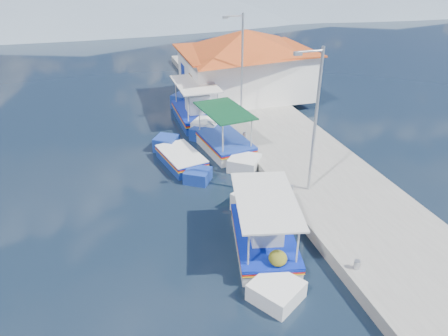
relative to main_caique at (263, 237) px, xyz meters
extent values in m
plane|color=black|center=(-1.55, 0.52, -0.44)|extent=(160.00, 160.00, 0.00)
cube|color=gray|center=(4.35, 6.52, -0.19)|extent=(5.00, 44.00, 0.50)
cylinder|color=#A5A8AD|center=(2.25, -2.48, 0.21)|extent=(0.20, 0.20, 0.30)
cylinder|color=#A5A8AD|center=(2.25, 2.52, 0.21)|extent=(0.20, 0.20, 0.30)
cylinder|color=#A5A8AD|center=(2.25, 8.52, 0.21)|extent=(0.20, 0.20, 0.30)
cylinder|color=#A5A8AD|center=(2.25, 14.52, 0.21)|extent=(0.20, 0.20, 0.30)
cube|color=white|center=(0.01, -0.07, -0.25)|extent=(2.74, 4.20, 0.85)
cube|color=white|center=(-0.53, 2.43, -0.14)|extent=(1.95, 1.95, 0.94)
cube|color=white|center=(0.54, -2.49, -0.25)|extent=(1.90, 1.90, 0.80)
cube|color=#0B1F94|center=(0.01, -0.07, 0.14)|extent=(2.82, 4.32, 0.05)
cube|color=red|center=(0.01, -0.07, 0.07)|extent=(2.82, 4.32, 0.04)
cube|color=yellow|center=(0.01, -0.07, 0.01)|extent=(2.82, 4.32, 0.04)
cube|color=#0B1F94|center=(0.01, -0.07, 0.21)|extent=(2.84, 4.29, 0.04)
cube|color=brown|center=(0.01, -0.07, 0.18)|extent=(2.57, 4.09, 0.04)
cube|color=white|center=(0.07, -0.33, 0.67)|extent=(1.30, 1.36, 0.98)
cube|color=silver|center=(0.07, -0.33, 1.18)|extent=(1.42, 1.47, 0.05)
cylinder|color=beige|center=(-1.10, 1.35, 0.89)|extent=(0.06, 0.06, 1.43)
cylinder|color=beige|center=(0.43, 1.69, 0.89)|extent=(0.06, 0.06, 1.43)
cylinder|color=beige|center=(-0.40, -1.82, 0.89)|extent=(0.06, 0.06, 1.43)
cylinder|color=beige|center=(1.13, -1.49, 0.89)|extent=(0.06, 0.06, 1.43)
cube|color=silver|center=(0.01, -0.07, 1.61)|extent=(2.84, 4.22, 0.06)
ellipsoid|color=#4F5416|center=(-0.60, 1.07, 0.43)|extent=(0.68, 0.74, 0.51)
ellipsoid|color=#4F5416|center=(-0.09, 1.64, 0.39)|extent=(0.57, 0.63, 0.43)
ellipsoid|color=#4F5416|center=(0.53, -1.60, 0.41)|extent=(0.61, 0.67, 0.45)
sphere|color=#FF2608|center=(0.77, 0.64, 0.85)|extent=(0.36, 0.36, 0.36)
cube|color=white|center=(1.01, 8.23, -0.23)|extent=(2.44, 3.88, 0.93)
cube|color=white|center=(1.35, 10.65, -0.11)|extent=(1.98, 1.98, 1.03)
cube|color=white|center=(0.69, 5.88, -0.23)|extent=(1.92, 1.92, 0.88)
cube|color=#0B1F94|center=(1.01, 8.23, 0.20)|extent=(2.51, 4.00, 0.06)
cube|color=red|center=(1.01, 8.23, 0.12)|extent=(2.51, 4.00, 0.05)
cube|color=yellow|center=(1.01, 8.23, 0.06)|extent=(2.51, 4.00, 0.04)
cube|color=navy|center=(1.01, 8.23, 0.27)|extent=(2.53, 3.96, 0.05)
cube|color=brown|center=(1.01, 8.23, 0.24)|extent=(2.27, 3.79, 0.05)
cylinder|color=beige|center=(0.44, 9.85, 1.03)|extent=(0.07, 0.07, 1.57)
cylinder|color=beige|center=(2.00, 9.64, 1.03)|extent=(0.07, 0.07, 1.57)
cylinder|color=beige|center=(0.03, 6.82, 1.03)|extent=(0.07, 0.07, 1.57)
cylinder|color=beige|center=(1.58, 6.60, 1.03)|extent=(0.07, 0.07, 1.57)
cube|color=#0C3D21|center=(1.01, 8.23, 1.81)|extent=(2.54, 3.89, 0.07)
cube|color=navy|center=(-1.52, 7.25, -0.25)|extent=(2.14, 3.21, 0.82)
cube|color=navy|center=(-1.11, 9.18, -0.15)|extent=(1.55, 1.55, 0.91)
cube|color=navy|center=(-1.92, 5.39, -0.25)|extent=(1.51, 1.51, 0.78)
cube|color=#0B1F94|center=(-1.52, 7.25, 0.13)|extent=(2.20, 3.30, 0.05)
cube|color=red|center=(-1.52, 7.25, 0.06)|extent=(2.20, 3.30, 0.04)
cube|color=yellow|center=(-1.52, 7.25, 0.00)|extent=(2.20, 3.30, 0.03)
cube|color=white|center=(-1.52, 7.25, 0.19)|extent=(2.21, 3.28, 0.04)
cube|color=brown|center=(-1.52, 7.25, 0.16)|extent=(2.00, 3.12, 0.04)
cube|color=navy|center=(0.54, 12.73, -0.21)|extent=(2.22, 4.22, 0.99)
cube|color=navy|center=(0.56, 15.54, -0.09)|extent=(2.23, 2.23, 1.10)
cube|color=navy|center=(0.53, 10.01, -0.21)|extent=(2.17, 2.17, 0.94)
cube|color=#0B1F94|center=(0.54, 12.73, 0.25)|extent=(2.28, 4.35, 0.06)
cube|color=red|center=(0.54, 12.73, 0.16)|extent=(2.28, 4.35, 0.05)
cube|color=yellow|center=(0.54, 12.73, 0.09)|extent=(2.28, 4.35, 0.04)
cube|color=#0B1F94|center=(0.54, 12.73, 0.32)|extent=(2.31, 4.31, 0.05)
cube|color=brown|center=(0.54, 12.73, 0.29)|extent=(2.04, 4.14, 0.05)
cube|color=white|center=(0.54, 12.42, 0.86)|extent=(1.21, 1.36, 1.15)
cube|color=silver|center=(0.54, 12.42, 1.46)|extent=(1.32, 1.47, 0.06)
cylinder|color=beige|center=(-0.33, 14.50, 1.12)|extent=(0.07, 0.07, 1.67)
cylinder|color=beige|center=(1.43, 14.49, 1.12)|extent=(0.07, 0.07, 1.67)
cylinder|color=beige|center=(-0.35, 10.97, 1.12)|extent=(0.07, 0.07, 1.67)
cylinder|color=beige|center=(1.41, 10.96, 1.12)|extent=(0.07, 0.07, 1.67)
cube|color=silver|center=(0.54, 12.73, 1.96)|extent=(2.33, 4.22, 0.07)
cube|color=white|center=(4.65, 15.52, 1.56)|extent=(8.00, 6.00, 3.00)
cube|color=#B83519|center=(4.65, 15.52, 3.11)|extent=(8.64, 6.48, 0.10)
pyramid|color=#B83519|center=(4.65, 15.52, 3.76)|extent=(10.49, 10.49, 1.40)
cube|color=brown|center=(0.67, 14.52, 1.06)|extent=(0.06, 1.00, 2.00)
cube|color=#0B1F94|center=(0.67, 17.02, 1.66)|extent=(0.06, 1.20, 0.90)
cylinder|color=#A5A8AD|center=(3.05, 2.52, 3.06)|extent=(0.12, 0.12, 6.00)
cylinder|color=#A5A8AD|center=(2.55, 2.52, 5.91)|extent=(1.00, 0.08, 0.08)
cube|color=#A5A8AD|center=(2.05, 2.52, 5.86)|extent=(0.30, 0.14, 0.14)
cylinder|color=#A5A8AD|center=(3.05, 11.52, 3.06)|extent=(0.12, 0.12, 6.00)
cylinder|color=#A5A8AD|center=(2.55, 11.52, 5.91)|extent=(1.00, 0.08, 0.08)
cube|color=#A5A8AD|center=(2.05, 11.52, 5.86)|extent=(0.30, 0.14, 0.14)
cone|color=slate|center=(-6.55, 56.52, 2.01)|extent=(96.00, 96.00, 5.50)
cone|color=slate|center=(23.45, 56.52, 1.16)|extent=(76.80, 76.80, 3.80)
camera|label=1|loc=(-4.83, -11.34, 9.27)|focal=33.84mm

